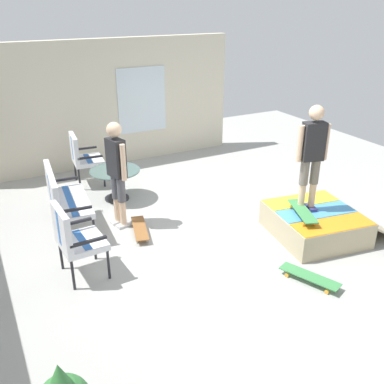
{
  "coord_description": "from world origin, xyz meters",
  "views": [
    {
      "loc": [
        -5.19,
        3.06,
        3.4
      ],
      "look_at": [
        0.13,
        0.24,
        0.7
      ],
      "focal_mm": 40.79,
      "sensor_mm": 36.0,
      "label": 1
    }
  ],
  "objects_px": {
    "skate_ramp": "(316,223)",
    "skateboard_spare": "(310,277)",
    "patio_bench": "(62,196)",
    "patio_chair_by_wall": "(73,236)",
    "person_skater": "(312,152)",
    "patio_chair_near_house": "(82,155)",
    "skateboard_by_bench": "(140,228)",
    "patio_table": "(115,179)",
    "person_watching": "(117,167)",
    "skateboard_on_ramp": "(302,211)"
  },
  "relations": [
    {
      "from": "patio_chair_near_house",
      "to": "person_skater",
      "type": "relative_size",
      "value": 0.63
    },
    {
      "from": "person_watching",
      "to": "skateboard_spare",
      "type": "distance_m",
      "value": 3.25
    },
    {
      "from": "patio_chair_near_house",
      "to": "skateboard_on_ramp",
      "type": "height_order",
      "value": "patio_chair_near_house"
    },
    {
      "from": "patio_chair_by_wall",
      "to": "skateboard_by_bench",
      "type": "relative_size",
      "value": 1.24
    },
    {
      "from": "patio_bench",
      "to": "patio_table",
      "type": "relative_size",
      "value": 1.44
    },
    {
      "from": "person_watching",
      "to": "skateboard_spare",
      "type": "xyz_separation_m",
      "value": [
        -2.64,
        -1.64,
        -0.92
      ]
    },
    {
      "from": "skateboard_spare",
      "to": "patio_chair_by_wall",
      "type": "bearing_deg",
      "value": 59.5
    },
    {
      "from": "person_watching",
      "to": "person_skater",
      "type": "height_order",
      "value": "person_skater"
    },
    {
      "from": "skateboard_by_bench",
      "to": "skateboard_on_ramp",
      "type": "xyz_separation_m",
      "value": [
        -1.35,
        -2.06,
        0.42
      ]
    },
    {
      "from": "patio_table",
      "to": "person_watching",
      "type": "height_order",
      "value": "person_watching"
    },
    {
      "from": "patio_chair_near_house",
      "to": "person_watching",
      "type": "xyz_separation_m",
      "value": [
        -1.96,
        -0.07,
        0.39
      ]
    },
    {
      "from": "patio_bench",
      "to": "person_skater",
      "type": "height_order",
      "value": "person_skater"
    },
    {
      "from": "person_watching",
      "to": "skateboard_spare",
      "type": "bearing_deg",
      "value": -148.11
    },
    {
      "from": "patio_chair_near_house",
      "to": "patio_table",
      "type": "xyz_separation_m",
      "value": [
        -0.97,
        -0.34,
        -0.21
      ]
    },
    {
      "from": "skate_ramp",
      "to": "skateboard_by_bench",
      "type": "xyz_separation_m",
      "value": [
        1.32,
        2.4,
        -0.12
      ]
    },
    {
      "from": "skate_ramp",
      "to": "patio_bench",
      "type": "height_order",
      "value": "patio_bench"
    },
    {
      "from": "skate_ramp",
      "to": "patio_chair_near_house",
      "type": "bearing_deg",
      "value": 35.6
    },
    {
      "from": "person_skater",
      "to": "skateboard_spare",
      "type": "relative_size",
      "value": 1.98
    },
    {
      "from": "patio_bench",
      "to": "skate_ramp",
      "type": "bearing_deg",
      "value": -119.54
    },
    {
      "from": "skate_ramp",
      "to": "patio_bench",
      "type": "xyz_separation_m",
      "value": [
        1.93,
        3.41,
        0.41
      ]
    },
    {
      "from": "patio_bench",
      "to": "patio_chair_near_house",
      "type": "xyz_separation_m",
      "value": [
        1.75,
        -0.77,
        -0.0
      ]
    },
    {
      "from": "skate_ramp",
      "to": "patio_chair_by_wall",
      "type": "bearing_deg",
      "value": 79.84
    },
    {
      "from": "patio_chair_by_wall",
      "to": "skateboard_spare",
      "type": "height_order",
      "value": "patio_chair_by_wall"
    },
    {
      "from": "patio_chair_by_wall",
      "to": "skateboard_spare",
      "type": "bearing_deg",
      "value": -120.5
    },
    {
      "from": "patio_table",
      "to": "skateboard_spare",
      "type": "relative_size",
      "value": 1.1
    },
    {
      "from": "patio_bench",
      "to": "person_watching",
      "type": "height_order",
      "value": "person_watching"
    },
    {
      "from": "patio_chair_by_wall",
      "to": "person_watching",
      "type": "height_order",
      "value": "person_watching"
    },
    {
      "from": "patio_chair_near_house",
      "to": "skateboard_spare",
      "type": "relative_size",
      "value": 1.25
    },
    {
      "from": "patio_chair_near_house",
      "to": "patio_chair_by_wall",
      "type": "relative_size",
      "value": 1.0
    },
    {
      "from": "person_watching",
      "to": "skateboard_on_ramp",
      "type": "bearing_deg",
      "value": -128.15
    },
    {
      "from": "skate_ramp",
      "to": "skateboard_spare",
      "type": "height_order",
      "value": "skate_ramp"
    },
    {
      "from": "skate_ramp",
      "to": "person_skater",
      "type": "xyz_separation_m",
      "value": [
        0.13,
        0.13,
        1.14
      ]
    },
    {
      "from": "skate_ramp",
      "to": "patio_table",
      "type": "distance_m",
      "value": 3.57
    },
    {
      "from": "patio_table",
      "to": "skateboard_by_bench",
      "type": "relative_size",
      "value": 1.09
    },
    {
      "from": "skateboard_by_bench",
      "to": "skateboard_on_ramp",
      "type": "height_order",
      "value": "skateboard_on_ramp"
    },
    {
      "from": "patio_chair_near_house",
      "to": "patio_bench",
      "type": "bearing_deg",
      "value": 156.3
    },
    {
      "from": "patio_chair_by_wall",
      "to": "person_watching",
      "type": "distance_m",
      "value": 1.52
    },
    {
      "from": "skate_ramp",
      "to": "person_skater",
      "type": "distance_m",
      "value": 1.16
    },
    {
      "from": "person_watching",
      "to": "skateboard_on_ramp",
      "type": "xyz_separation_m",
      "value": [
        -1.76,
        -2.24,
        -0.5
      ]
    },
    {
      "from": "skate_ramp",
      "to": "skateboard_on_ramp",
      "type": "xyz_separation_m",
      "value": [
        -0.03,
        0.34,
        0.29
      ]
    },
    {
      "from": "person_skater",
      "to": "skateboard_spare",
      "type": "xyz_separation_m",
      "value": [
        -1.04,
        0.79,
        -1.27
      ]
    },
    {
      "from": "patio_bench",
      "to": "skateboard_spare",
      "type": "height_order",
      "value": "patio_bench"
    },
    {
      "from": "patio_bench",
      "to": "patio_chair_near_house",
      "type": "relative_size",
      "value": 1.27
    },
    {
      "from": "skateboard_by_bench",
      "to": "skateboard_on_ramp",
      "type": "distance_m",
      "value": 2.5
    },
    {
      "from": "skateboard_spare",
      "to": "skateboard_on_ramp",
      "type": "xyz_separation_m",
      "value": [
        0.89,
        -0.59,
        0.42
      ]
    },
    {
      "from": "patio_chair_near_house",
      "to": "skateboard_by_bench",
      "type": "bearing_deg",
      "value": -174.17
    },
    {
      "from": "patio_chair_by_wall",
      "to": "person_skater",
      "type": "distance_m",
      "value": 3.54
    },
    {
      "from": "skate_ramp",
      "to": "person_watching",
      "type": "relative_size",
      "value": 1.13
    },
    {
      "from": "patio_table",
      "to": "skateboard_by_bench",
      "type": "distance_m",
      "value": 1.43
    },
    {
      "from": "patio_bench",
      "to": "patio_chair_by_wall",
      "type": "distance_m",
      "value": 1.3
    }
  ]
}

